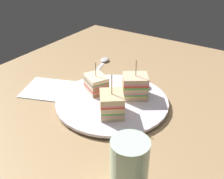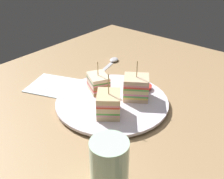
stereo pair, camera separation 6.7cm
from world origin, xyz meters
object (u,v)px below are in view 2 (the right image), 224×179
Objects in this scene: napkin at (53,85)px; plate at (112,102)px; sandwich_wedge_2 at (109,104)px; spoon at (112,62)px; sandwich_wedge_0 at (136,87)px; drinking_glass at (109,173)px; sandwich_wedge_1 at (98,83)px.

plate is at bearing -79.61° from napkin.
napkin is (1.64, 22.10, -3.70)cm from sandwich_wedge_2.
plate is 2.05× the size of spoon.
sandwich_wedge_0 is at bearing -40.97° from sandwich_wedge_2.
drinking_glass is at bearing 82.75° from sandwich_wedge_0.
sandwich_wedge_1 reaches higher than napkin.
sandwich_wedge_0 reaches higher than sandwich_wedge_1.
sandwich_wedge_0 is 10.27cm from sandwich_wedge_1.
sandwich_wedge_2 reaches higher than sandwich_wedge_0.
sandwich_wedge_2 is (-5.10, -3.26, 3.19)cm from plate.
sandwich_wedge_0 is at bearing 47.64° from sandwich_wedge_1.
sandwich_wedge_1 is at bearing 45.38° from drinking_glass.
plate is at bearing -4.90° from sandwich_wedge_2.
spoon is (19.29, 16.07, -0.36)cm from plate.
spoon is at bearing 149.06° from sandwich_wedge_1.
spoon reaches higher than napkin.
sandwich_wedge_1 is 0.65× the size of napkin.
napkin is at bearing -129.96° from sandwich_wedge_1.
napkin is 1.16× the size of drinking_glass.
sandwich_wedge_0 reaches higher than plate.
sandwich_wedge_1 is (1.46, 5.87, 2.71)cm from plate.
sandwich_wedge_2 reaches higher than drinking_glass.
sandwich_wedge_1 is (-3.22, 9.73, -0.71)cm from sandwich_wedge_0.
sandwich_wedge_0 is at bearing -39.45° from plate.
plate is 6.96cm from sandwich_wedge_0.
sandwich_wedge_0 is 24.99cm from spoon.
sandwich_wedge_0 is 0.98× the size of sandwich_wedge_2.
sandwich_wedge_0 is (4.68, -3.85, 3.42)cm from plate.
sandwich_wedge_0 is 9.80cm from sandwich_wedge_2.
sandwich_wedge_1 is at bearing -164.72° from spoon.
sandwich_wedge_1 reaches higher than spoon.
plate is at bearing -154.68° from spoon.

